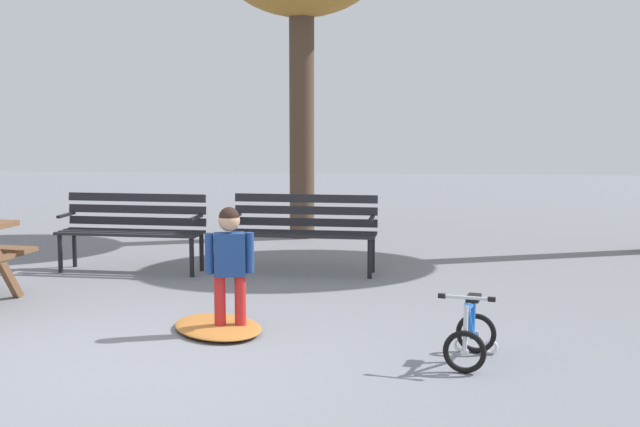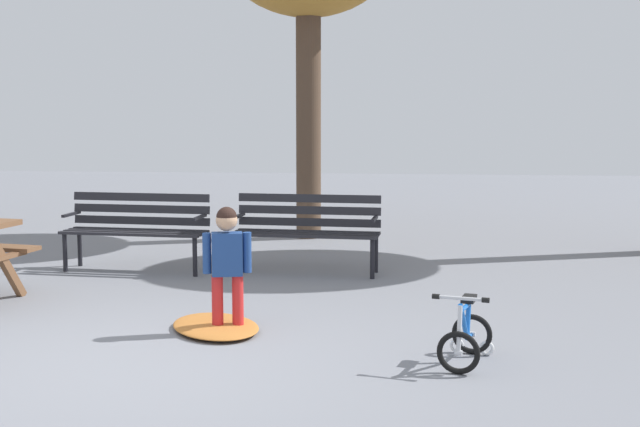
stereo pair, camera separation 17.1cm
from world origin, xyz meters
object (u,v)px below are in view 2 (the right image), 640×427
(park_bench_far_left, at_px, (137,225))
(kids_bicycle, at_px, (466,336))
(child_standing, at_px, (227,259))
(park_bench_left, at_px, (307,226))

(park_bench_far_left, relative_size, kids_bicycle, 2.65)
(child_standing, bearing_deg, kids_bicycle, -19.74)
(park_bench_left, distance_m, kids_bicycle, 3.65)
(kids_bicycle, bearing_deg, park_bench_far_left, 136.67)
(child_standing, distance_m, kids_bicycle, 2.01)
(park_bench_far_left, bearing_deg, park_bench_left, 1.89)
(park_bench_far_left, bearing_deg, kids_bicycle, -43.33)
(park_bench_left, bearing_deg, kids_bicycle, -65.08)
(child_standing, bearing_deg, park_bench_far_left, 121.48)
(child_standing, relative_size, kids_bicycle, 1.66)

